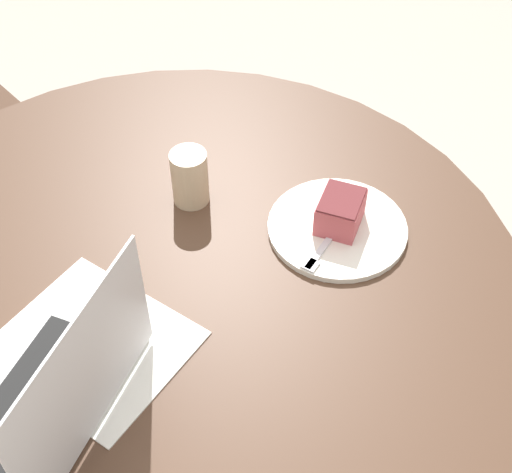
% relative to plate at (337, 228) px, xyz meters
% --- Properties ---
extents(ground_plane, '(12.00, 12.00, 0.00)m').
position_rel_plate_xyz_m(ground_plane, '(-0.30, -0.13, -0.73)').
color(ground_plane, '#B7AD9E').
extents(dining_table, '(1.27, 1.27, 0.73)m').
position_rel_plate_xyz_m(dining_table, '(-0.30, -0.13, -0.11)').
color(dining_table, '#4C3323').
rests_on(dining_table, ground_plane).
extents(paper_document, '(0.38, 0.37, 0.00)m').
position_rel_plate_xyz_m(paper_document, '(-0.40, -0.28, -0.00)').
color(paper_document, white).
rests_on(paper_document, dining_table).
extents(plate, '(0.26, 0.26, 0.01)m').
position_rel_plate_xyz_m(plate, '(0.00, 0.00, 0.00)').
color(plate, silver).
rests_on(plate, dining_table).
extents(cake_slice, '(0.10, 0.11, 0.06)m').
position_rel_plate_xyz_m(cake_slice, '(0.00, 0.01, 0.04)').
color(cake_slice, '#B74C51').
rests_on(cake_slice, plate).
extents(fork, '(0.10, 0.16, 0.00)m').
position_rel_plate_xyz_m(fork, '(-0.03, -0.05, 0.01)').
color(fork, silver).
rests_on(fork, plate).
extents(coffee_glass, '(0.07, 0.07, 0.11)m').
position_rel_plate_xyz_m(coffee_glass, '(-0.28, 0.07, 0.05)').
color(coffee_glass, '#C6AD89').
rests_on(coffee_glass, dining_table).
extents(laptop, '(0.31, 0.38, 0.25)m').
position_rel_plate_xyz_m(laptop, '(-0.43, -0.40, 0.04)').
color(laptop, silver).
rests_on(laptop, dining_table).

